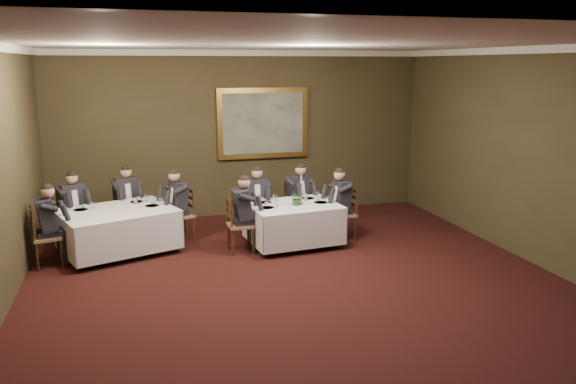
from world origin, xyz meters
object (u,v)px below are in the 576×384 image
table_second (118,228)px  chair_main_backright (298,217)px  diner_sec_endleft (47,236)px  chair_sec_backleft (74,229)px  diner_main_endleft (240,223)px  diner_sec_backleft (73,217)px  diner_main_backright (298,205)px  chair_main_endleft (240,236)px  diner_sec_backright (127,209)px  painting (263,123)px  diner_main_backleft (257,210)px  candlestick (301,193)px  chair_main_endright (343,224)px  chair_sec_endright (181,226)px  chair_sec_endleft (47,249)px  diner_sec_endright (180,214)px  diner_main_endright (343,213)px  chair_sec_backright (128,220)px  table_main (293,221)px  chair_main_backleft (257,221)px  centerpiece (297,197)px

table_second → chair_main_backright: size_ratio=2.22×
diner_sec_endleft → chair_sec_backleft: bearing=151.9°
diner_main_endleft → diner_sec_backleft: same height
diner_main_backright → chair_sec_backleft: 4.19m
chair_main_endleft → diner_sec_backright: size_ratio=0.74×
diner_sec_backright → painting: (2.89, 0.87, 1.47)m
chair_main_endleft → diner_sec_backright: diner_sec_backright is taller
diner_main_backleft → candlestick: (0.66, -0.72, 0.45)m
chair_main_backright → chair_main_endright: same height
chair_main_endleft → chair_main_backright: bearing=123.6°
chair_sec_backleft → chair_sec_endright: size_ratio=1.00×
chair_sec_endleft → diner_main_endleft: bearing=74.7°
chair_main_backright → chair_main_endleft: same height
diner_main_backleft → diner_sec_backright: (-2.38, 0.73, 0.00)m
diner_sec_endright → diner_sec_endleft: same height
diner_sec_backright → diner_sec_endleft: same height
diner_main_endright → diner_sec_backright: size_ratio=1.00×
chair_sec_endright → candlestick: bearing=-129.1°
diner_main_backright → diner_sec_backleft: (-4.17, 0.31, 0.00)m
chair_main_backright → chair_sec_endleft: size_ratio=1.00×
chair_sec_backright → chair_sec_backleft: bearing=2.9°
diner_main_backright → chair_sec_endleft: size_ratio=1.35×
table_main → diner_sec_backright: diner_sec_backright is taller
chair_main_endright → diner_sec_endleft: bearing=87.5°
diner_main_backright → diner_main_endright: same height
diner_main_backright → chair_main_endright: diner_main_backright is taller
diner_main_backright → chair_sec_backright: size_ratio=1.35×
table_main → diner_main_endright: 0.99m
table_main → diner_sec_backright: bearing=152.7°
chair_main_backright → diner_sec_endleft: diner_sec_endleft is taller
chair_main_backleft → diner_main_backleft: diner_main_backleft is taller
table_second → chair_main_backright: (3.38, 0.42, -0.17)m
candlestick → chair_main_backright: bearing=77.7°
chair_sec_backleft → diner_main_endright: bearing=138.0°
chair_main_backleft → chair_sec_endleft: (-3.65, -0.73, 0.00)m
diner_main_endright → chair_sec_backleft: bearing=74.4°
diner_main_endright → chair_sec_endright: bearing=72.9°
chair_main_backleft → chair_main_endleft: bearing=65.3°
diner_sec_backright → chair_sec_endright: (0.95, -0.66, -0.23)m
chair_sec_backright → diner_sec_endright: 1.19m
diner_sec_backright → painting: bearing=-179.9°
chair_sec_endright → centerpiece: 2.26m
diner_sec_backleft → chair_sec_endleft: diner_sec_backleft is taller
chair_main_backleft → candlestick: (0.66, -0.74, 0.68)m
diner_sec_endright → painting: size_ratio=0.68×
diner_main_backright → chair_sec_endright: diner_main_backright is taller
chair_sec_endleft → chair_sec_endright: bearing=96.7°
chair_sec_endright → candlestick: candlestick is taller
chair_sec_backleft → diner_sec_endright: diner_sec_endright is taller
chair_main_endleft → chair_sec_backleft: 3.11m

